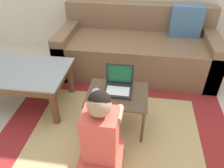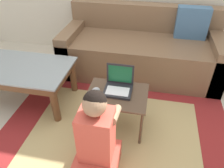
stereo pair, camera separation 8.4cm
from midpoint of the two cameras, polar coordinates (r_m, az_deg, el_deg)
The scene contains 8 objects.
ground_plane at distance 2.12m, azimuth -2.83°, elevation -10.28°, with size 16.00×16.00×0.00m, color beige.
area_rug at distance 1.95m, azimuth -0.92°, elevation -15.47°, with size 2.08×1.89×0.01m.
couch at distance 2.77m, azimuth 5.71°, elevation 8.96°, with size 1.86×0.82×0.81m.
coffee_table at distance 2.36m, azimuth -24.39°, elevation 2.18°, with size 1.00×0.59×0.41m.
laptop_desk at distance 1.88m, azimuth 0.13°, elevation -3.65°, with size 0.52×0.40×0.38m.
laptop at distance 1.87m, azimuth 0.42°, elevation -0.64°, with size 0.24×0.21×0.22m.
computer_mouse at distance 1.85m, azimuth -5.53°, elevation -2.01°, with size 0.07×0.10×0.04m.
person_seated at distance 1.58m, azimuth -4.48°, elevation -14.71°, with size 0.31×0.38×0.74m.
Camera 1 is at (0.27, -1.44, 1.53)m, focal length 35.00 mm.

